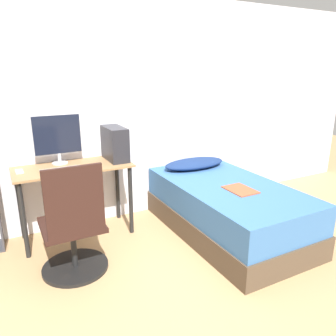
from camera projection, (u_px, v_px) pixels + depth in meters
name	position (u px, v px, depth m)	size (l,w,h in m)	color
ground_plane	(157.00, 291.00, 2.63)	(14.00, 14.00, 0.00)	tan
wall_back	(95.00, 113.00, 3.54)	(8.00, 0.05, 2.50)	silver
desk	(74.00, 178.00, 3.33)	(1.15, 0.52, 0.77)	#997047
office_chair	(74.00, 234.00, 2.76)	(0.58, 0.58, 1.01)	black
bed	(227.00, 209.00, 3.51)	(1.04, 1.86, 0.55)	#4C3D2D
pillow	(194.00, 163.00, 3.98)	(0.79, 0.36, 0.11)	navy
magazine	(240.00, 190.00, 3.26)	(0.24, 0.32, 0.01)	#B24C2D
monitor	(57.00, 137.00, 3.30)	(0.48, 0.16, 0.51)	#B7B7BC
keyboard	(61.00, 170.00, 3.14)	(0.39, 0.11, 0.02)	silver
pc_tower	(115.00, 143.00, 3.48)	(0.18, 0.40, 0.35)	#232328
mouse	(86.00, 166.00, 3.25)	(0.06, 0.09, 0.02)	silver
phone	(19.00, 172.00, 3.10)	(0.07, 0.14, 0.01)	#B7B7BC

